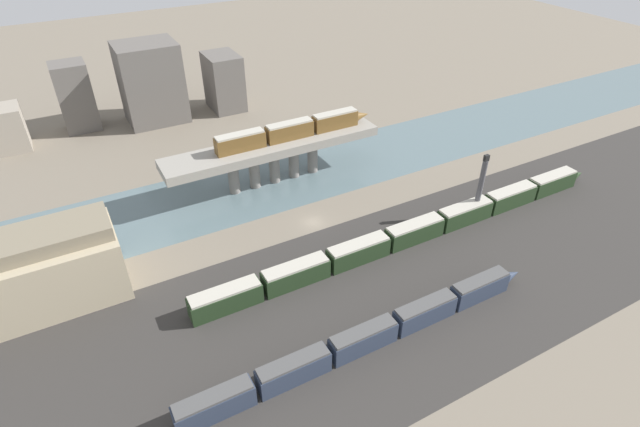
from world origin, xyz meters
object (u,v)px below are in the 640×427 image
(train_yard_near, at_px, (370,336))
(warehouse_building, at_px, (27,275))
(train_yard_mid, at_px, (420,230))
(signal_tower, at_px, (480,188))
(train_on_bridge, at_px, (295,129))

(train_yard_near, relative_size, warehouse_building, 2.13)
(train_yard_mid, relative_size, signal_tower, 6.45)
(train_on_bridge, bearing_deg, signal_tower, -52.77)
(train_on_bridge, distance_m, train_yard_near, 52.31)
(train_yard_mid, xyz_separation_m, signal_tower, (14.23, 0.34, 4.86))
(train_on_bridge, distance_m, train_yard_mid, 35.39)
(train_yard_near, relative_size, train_yard_mid, 0.65)
(train_on_bridge, relative_size, signal_tower, 2.64)
(train_on_bridge, height_order, warehouse_building, train_on_bridge)
(signal_tower, bearing_deg, warehouse_building, 169.18)
(train_on_bridge, bearing_deg, train_yard_near, -104.27)
(warehouse_building, bearing_deg, train_yard_mid, -13.40)
(train_on_bridge, xyz_separation_m, warehouse_building, (-54.95, -16.98, -5.21))
(train_on_bridge, distance_m, warehouse_building, 57.75)
(warehouse_building, bearing_deg, train_on_bridge, 17.18)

